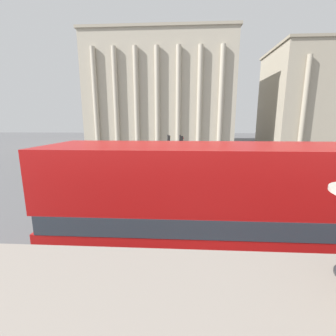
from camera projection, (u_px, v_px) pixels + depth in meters
name	position (u px, v px, depth m)	size (l,w,h in m)	color
double_decker_bus	(262.00, 216.00, 5.93)	(11.11, 2.65, 4.23)	black
plaza_building_left	(161.00, 93.00, 48.47)	(29.64, 15.88, 21.75)	#B2A893
traffic_light_near	(250.00, 166.00, 12.23)	(0.42, 0.24, 3.71)	black
traffic_light_mid	(181.00, 148.00, 20.89)	(0.42, 0.24, 3.64)	black
traffic_light_far	(169.00, 143.00, 28.77)	(0.42, 0.24, 3.23)	black
car_navy	(239.00, 161.00, 23.95)	(4.20, 1.93, 1.35)	black
pedestrian_yellow	(140.00, 166.00, 19.52)	(0.32, 0.32, 1.78)	#282B33
pedestrian_black	(247.00, 148.00, 33.24)	(0.32, 0.32, 1.70)	#282B33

